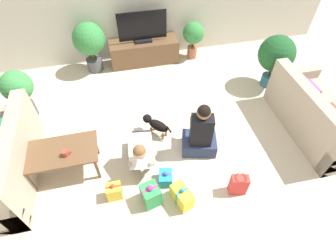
# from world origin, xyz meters

# --- Properties ---
(ground_plane) EXTENTS (16.00, 16.00, 0.00)m
(ground_plane) POSITION_xyz_m (0.00, 0.00, 0.00)
(ground_plane) COLOR beige
(sofa_left) EXTENTS (0.88, 1.83, 0.85)m
(sofa_left) POSITION_xyz_m (-2.41, -0.12, 0.30)
(sofa_left) COLOR tan
(sofa_left) RESTS_ON ground_plane
(sofa_right) EXTENTS (0.88, 1.83, 0.85)m
(sofa_right) POSITION_xyz_m (2.41, -0.26, 0.30)
(sofa_right) COLOR tan
(sofa_right) RESTS_ON ground_plane
(coffee_table) EXTENTS (1.02, 0.57, 0.48)m
(coffee_table) POSITION_xyz_m (-1.58, -0.21, 0.42)
(coffee_table) COLOR brown
(coffee_table) RESTS_ON ground_plane
(tv_console) EXTENTS (1.44, 0.47, 0.50)m
(tv_console) POSITION_xyz_m (-0.00, 2.33, 0.25)
(tv_console) COLOR brown
(tv_console) RESTS_ON ground_plane
(tv) EXTENTS (0.99, 0.20, 0.63)m
(tv) POSITION_xyz_m (-0.00, 2.33, 0.78)
(tv) COLOR black
(tv) RESTS_ON tv_console
(potted_plant_corner_right) EXTENTS (0.66, 0.66, 1.04)m
(potted_plant_corner_right) POSITION_xyz_m (2.26, 1.00, 0.68)
(potted_plant_corner_right) COLOR #336B84
(potted_plant_corner_right) RESTS_ON ground_plane
(potted_plant_back_left) EXTENTS (0.63, 0.63, 1.03)m
(potted_plant_back_left) POSITION_xyz_m (-1.07, 2.28, 0.66)
(potted_plant_back_left) COLOR #4C4C51
(potted_plant_back_left) RESTS_ON ground_plane
(potted_plant_corner_left) EXTENTS (0.51, 0.51, 0.92)m
(potted_plant_corner_left) POSITION_xyz_m (-2.26, 1.15, 0.60)
(potted_plant_corner_left) COLOR #4C4C51
(potted_plant_corner_left) RESTS_ON ground_plane
(potted_plant_back_right) EXTENTS (0.45, 0.45, 0.81)m
(potted_plant_back_right) POSITION_xyz_m (1.07, 2.28, 0.53)
(potted_plant_back_right) COLOR #A36042
(potted_plant_back_right) RESTS_ON ground_plane
(person_kneeling) EXTENTS (0.42, 0.81, 0.77)m
(person_kneeling) POSITION_xyz_m (-0.48, -0.32, 0.33)
(person_kneeling) COLOR #23232D
(person_kneeling) RESTS_ON ground_plane
(person_sitting) EXTENTS (0.60, 0.56, 0.98)m
(person_sitting) POSITION_xyz_m (0.43, -0.27, 0.36)
(person_sitting) COLOR #283351
(person_sitting) RESTS_ON ground_plane
(dog) EXTENTS (0.42, 0.42, 0.33)m
(dog) POSITION_xyz_m (-0.16, 0.22, 0.22)
(dog) COLOR black
(dog) RESTS_ON ground_plane
(gift_box_a) EXTENTS (0.29, 0.37, 0.34)m
(gift_box_a) POSITION_xyz_m (-0.06, -1.07, 0.14)
(gift_box_a) COLOR yellow
(gift_box_a) RESTS_ON ground_plane
(gift_box_b) EXTENTS (0.28, 0.29, 0.39)m
(gift_box_b) POSITION_xyz_m (-0.46, -0.97, 0.17)
(gift_box_b) COLOR #2D934C
(gift_box_b) RESTS_ON ground_plane
(gift_box_c) EXTENTS (0.20, 0.17, 0.31)m
(gift_box_c) POSITION_xyz_m (-0.94, -0.79, 0.13)
(gift_box_c) COLOR yellow
(gift_box_c) RESTS_ON ground_plane
(gift_box_d) EXTENTS (0.23, 0.26, 0.23)m
(gift_box_d) POSITION_xyz_m (-0.21, -0.71, 0.09)
(gift_box_d) COLOR teal
(gift_box_d) RESTS_ON ground_plane
(gift_bag_a) EXTENTS (0.26, 0.18, 0.37)m
(gift_bag_a) POSITION_xyz_m (0.73, -1.09, 0.18)
(gift_bag_a) COLOR red
(gift_bag_a) RESTS_ON ground_plane
(mug) EXTENTS (0.12, 0.08, 0.09)m
(mug) POSITION_xyz_m (-1.48, -0.30, 0.52)
(mug) COLOR #B23D38
(mug) RESTS_ON coffee_table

